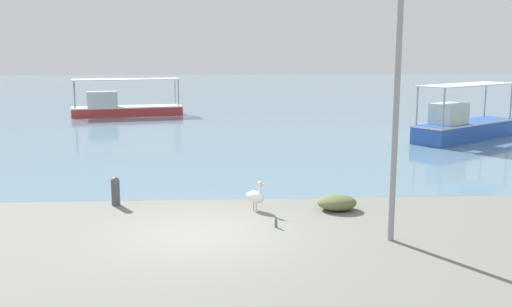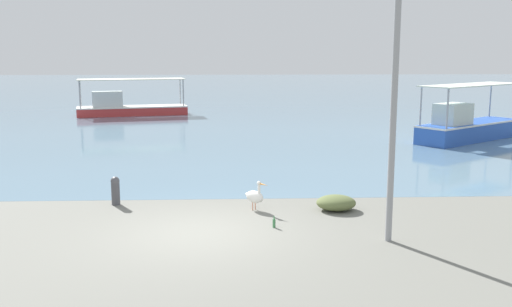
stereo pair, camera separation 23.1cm
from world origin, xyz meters
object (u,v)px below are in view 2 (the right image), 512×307
object	(u,v)px
fishing_boat_near_right	(128,106)
pelican	(255,196)
fishing_boat_center	(467,126)
lamp_post	(395,75)
glass_bottle	(274,223)
mooring_bollard	(115,190)
net_pile	(336,203)

from	to	relation	value
fishing_boat_near_right	pelican	world-z (taller)	fishing_boat_near_right
fishing_boat_center	lamp_post	xyz separation A→B (m)	(-7.48, -14.00, 2.89)
fishing_boat_center	glass_bottle	size ratio (longest dim) A/B	22.32
pelican	lamp_post	world-z (taller)	lamp_post
lamp_post	mooring_bollard	bearing A→B (deg)	153.44
fishing_boat_center	mooring_bollard	world-z (taller)	fishing_boat_center
glass_bottle	lamp_post	bearing A→B (deg)	-23.43
fishing_boat_near_right	fishing_boat_center	size ratio (longest dim) A/B	1.20
lamp_post	net_pile	distance (m)	4.24
fishing_boat_center	fishing_boat_near_right	bearing A→B (deg)	146.72
fishing_boat_center	lamp_post	world-z (taller)	lamp_post
pelican	net_pile	world-z (taller)	pelican
fishing_boat_center	pelican	xyz separation A→B (m)	(-10.28, -11.45, -0.31)
fishing_boat_center	glass_bottle	distance (m)	16.31
pelican	glass_bottle	bearing A→B (deg)	-75.43
fishing_boat_near_right	fishing_boat_center	distance (m)	21.14
pelican	lamp_post	distance (m)	4.96
lamp_post	glass_bottle	distance (m)	4.35
fishing_boat_near_right	mooring_bollard	distance (m)	22.64
fishing_boat_center	lamp_post	distance (m)	16.13
fishing_boat_near_right	mooring_bollard	world-z (taller)	fishing_boat_near_right
fishing_boat_center	lamp_post	size ratio (longest dim) A/B	0.94
fishing_boat_center	net_pile	distance (m)	14.14
glass_bottle	mooring_bollard	bearing A→B (deg)	151.67
pelican	mooring_bollard	distance (m)	3.78
mooring_bollard	glass_bottle	bearing A→B (deg)	-28.33
fishing_boat_near_right	glass_bottle	bearing A→B (deg)	-72.42
pelican	glass_bottle	world-z (taller)	pelican
pelican	fishing_boat_center	bearing A→B (deg)	48.07
pelican	glass_bottle	xyz separation A→B (m)	(0.39, -1.50, -0.27)
lamp_post	pelican	bearing A→B (deg)	137.75
mooring_bollard	glass_bottle	world-z (taller)	mooring_bollard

